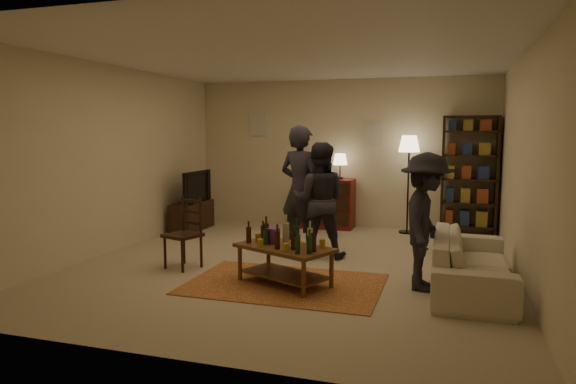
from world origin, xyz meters
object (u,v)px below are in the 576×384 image
at_px(dresser, 327,202).
at_px(bookshelf, 469,175).
at_px(person_left, 301,189).
at_px(coffee_table, 285,250).
at_px(person_right, 319,200).
at_px(floor_lamp, 409,151).
at_px(tv_stand, 192,208).
at_px(dining_chair, 186,230).
at_px(sofa, 472,262).
at_px(person_by_sofa, 426,222).

bearing_deg(dresser, bookshelf, 1.57).
bearing_deg(dresser, person_left, -87.67).
bearing_deg(bookshelf, coffee_table, -119.61).
height_order(bookshelf, person_right, bookshelf).
bearing_deg(floor_lamp, person_left, -125.59).
height_order(tv_stand, person_left, person_left).
distance_m(dining_chair, person_right, 1.86).
height_order(coffee_table, bookshelf, bookshelf).
xyz_separation_m(tv_stand, sofa, (4.64, -2.20, -0.08)).
bearing_deg(tv_stand, person_right, -25.73).
bearing_deg(person_left, dresser, -69.68).
relative_size(coffee_table, floor_lamp, 0.74).
bearing_deg(dining_chair, sofa, 20.60).
xyz_separation_m(sofa, person_left, (-2.31, 1.14, 0.62)).
xyz_separation_m(coffee_table, sofa, (2.04, 0.48, -0.10)).
xyz_separation_m(dining_chair, person_left, (1.17, 1.27, 0.44)).
distance_m(floor_lamp, person_left, 2.41).
bearing_deg(dresser, dining_chair, -108.61).
distance_m(dining_chair, person_left, 1.78).
xyz_separation_m(dresser, person_by_sofa, (1.89, -3.29, 0.29)).
height_order(dresser, bookshelf, bookshelf).
distance_m(dresser, bookshelf, 2.50).
bearing_deg(dresser, tv_stand, -157.93).
relative_size(floor_lamp, person_by_sofa, 1.11).
xyz_separation_m(tv_stand, person_by_sofa, (4.14, -2.38, 0.38)).
height_order(tv_stand, floor_lamp, floor_lamp).
height_order(dresser, person_right, person_right).
height_order(dining_chair, sofa, dining_chair).
distance_m(tv_stand, person_right, 2.98).
relative_size(tv_stand, sofa, 0.51).
xyz_separation_m(bookshelf, person_by_sofa, (-0.55, -3.36, -0.27)).
bearing_deg(coffee_table, dining_chair, 166.42).
bearing_deg(tv_stand, dresser, 22.07).
relative_size(bookshelf, floor_lamp, 1.20).
bearing_deg(sofa, dresser, 37.54).
height_order(floor_lamp, person_by_sofa, floor_lamp).
bearing_deg(person_by_sofa, tv_stand, 64.28).
distance_m(dresser, person_left, 2.03).
distance_m(coffee_table, person_left, 1.72).
relative_size(coffee_table, dining_chair, 1.36).
bearing_deg(dining_chair, bookshelf, 61.61).
height_order(tv_stand, dresser, dresser).
distance_m(bookshelf, sofa, 3.26).
relative_size(dining_chair, person_by_sofa, 0.60).
bearing_deg(coffee_table, sofa, 13.32).
relative_size(person_right, person_by_sofa, 1.05).
bearing_deg(coffee_table, bookshelf, 60.39).
distance_m(coffee_table, dining_chair, 1.49).
relative_size(dresser, bookshelf, 0.67).
relative_size(person_left, person_right, 1.15).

